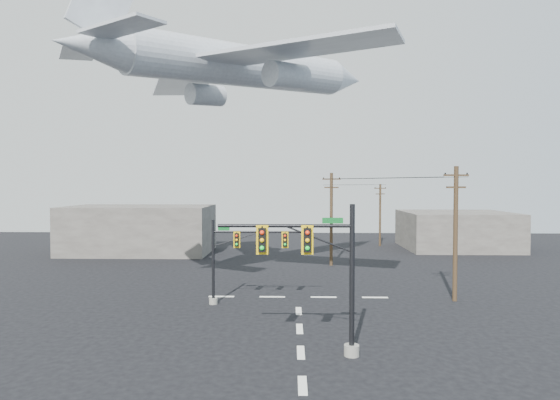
{
  "coord_description": "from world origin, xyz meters",
  "views": [
    {
      "loc": [
        -0.47,
        -24.2,
        8.85
      ],
      "look_at": [
        -1.22,
        5.0,
        7.83
      ],
      "focal_mm": 30.0,
      "sensor_mm": 36.0,
      "label": 1
    }
  ],
  "objects_px": {
    "utility_pole_a": "(456,231)",
    "signal_mast_far": "(238,256)",
    "utility_pole_b": "(331,217)",
    "utility_pole_c": "(380,214)",
    "airliner": "(246,67)",
    "signal_mast_near": "(323,275)"
  },
  "relations": [
    {
      "from": "utility_pole_c",
      "to": "utility_pole_b",
      "type": "bearing_deg",
      "value": -135.04
    },
    {
      "from": "utility_pole_c",
      "to": "airliner",
      "type": "height_order",
      "value": "airliner"
    },
    {
      "from": "utility_pole_c",
      "to": "airliner",
      "type": "xyz_separation_m",
      "value": [
        -16.32,
        -27.75,
        13.84
      ]
    },
    {
      "from": "utility_pole_c",
      "to": "utility_pole_a",
      "type": "bearing_deg",
      "value": -108.21
    },
    {
      "from": "utility_pole_b",
      "to": "signal_mast_far",
      "type": "bearing_deg",
      "value": -91.51
    },
    {
      "from": "utility_pole_a",
      "to": "airliner",
      "type": "bearing_deg",
      "value": 155.35
    },
    {
      "from": "signal_mast_far",
      "to": "airliner",
      "type": "distance_m",
      "value": 15.64
    },
    {
      "from": "utility_pole_c",
      "to": "signal_mast_far",
      "type": "bearing_deg",
      "value": -134.67
    },
    {
      "from": "signal_mast_near",
      "to": "signal_mast_far",
      "type": "bearing_deg",
      "value": 118.73
    },
    {
      "from": "airliner",
      "to": "utility_pole_c",
      "type": "bearing_deg",
      "value": 14.79
    },
    {
      "from": "signal_mast_near",
      "to": "utility_pole_a",
      "type": "xyz_separation_m",
      "value": [
        10.71,
        11.56,
        1.14
      ]
    },
    {
      "from": "signal_mast_near",
      "to": "signal_mast_far",
      "type": "xyz_separation_m",
      "value": [
        -5.56,
        10.13,
        -0.61
      ]
    },
    {
      "from": "signal_mast_far",
      "to": "utility_pole_c",
      "type": "xyz_separation_m",
      "value": [
        16.46,
        32.55,
        1.04
      ]
    },
    {
      "from": "utility_pole_b",
      "to": "utility_pole_a",
      "type": "bearing_deg",
      "value": -36.91
    },
    {
      "from": "utility_pole_c",
      "to": "airliner",
      "type": "distance_m",
      "value": 35.04
    },
    {
      "from": "signal_mast_far",
      "to": "utility_pole_a",
      "type": "height_order",
      "value": "utility_pole_a"
    },
    {
      "from": "utility_pole_b",
      "to": "utility_pole_c",
      "type": "height_order",
      "value": "utility_pole_b"
    },
    {
      "from": "signal_mast_near",
      "to": "airliner",
      "type": "xyz_separation_m",
      "value": [
        -5.42,
        14.94,
        14.27
      ]
    },
    {
      "from": "utility_pole_a",
      "to": "utility_pole_b",
      "type": "xyz_separation_m",
      "value": [
        -8.06,
        15.06,
        -0.07
      ]
    },
    {
      "from": "utility_pole_a",
      "to": "utility_pole_c",
      "type": "bearing_deg",
      "value": 76.82
    },
    {
      "from": "signal_mast_far",
      "to": "utility_pole_b",
      "type": "relative_size",
      "value": 0.73
    },
    {
      "from": "utility_pole_a",
      "to": "signal_mast_far",
      "type": "bearing_deg",
      "value": 172.19
    }
  ]
}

